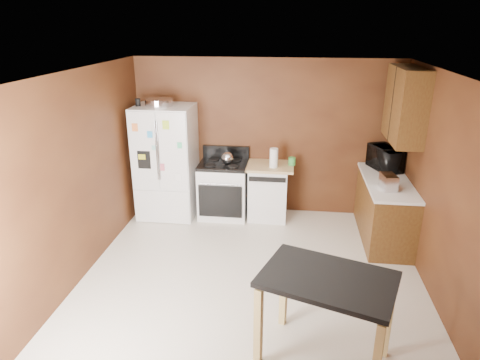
% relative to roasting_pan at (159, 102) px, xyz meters
% --- Properties ---
extents(floor, '(4.50, 4.50, 0.00)m').
position_rel_roasting_pan_xyz_m(floor, '(1.61, -1.86, -1.85)').
color(floor, beige).
rests_on(floor, ground).
extents(ceiling, '(4.50, 4.50, 0.00)m').
position_rel_roasting_pan_xyz_m(ceiling, '(1.61, -1.86, 0.65)').
color(ceiling, white).
rests_on(ceiling, ground).
extents(wall_back, '(4.20, 0.00, 4.20)m').
position_rel_roasting_pan_xyz_m(wall_back, '(1.61, 0.39, -0.60)').
color(wall_back, '#583017').
rests_on(wall_back, ground).
extents(wall_front, '(4.20, 0.00, 4.20)m').
position_rel_roasting_pan_xyz_m(wall_front, '(1.61, -4.11, -0.60)').
color(wall_front, '#583017').
rests_on(wall_front, ground).
extents(wall_left, '(0.00, 4.50, 4.50)m').
position_rel_roasting_pan_xyz_m(wall_left, '(-0.49, -1.86, -0.60)').
color(wall_left, '#583017').
rests_on(wall_left, ground).
extents(wall_right, '(0.00, 4.50, 4.50)m').
position_rel_roasting_pan_xyz_m(wall_right, '(3.71, -1.86, -0.60)').
color(wall_right, '#583017').
rests_on(wall_right, ground).
extents(roasting_pan, '(0.43, 0.43, 0.11)m').
position_rel_roasting_pan_xyz_m(roasting_pan, '(0.00, 0.00, 0.00)').
color(roasting_pan, silver).
rests_on(roasting_pan, refrigerator).
extents(pen_cup, '(0.08, 0.08, 0.12)m').
position_rel_roasting_pan_xyz_m(pen_cup, '(-0.31, -0.07, 0.01)').
color(pen_cup, black).
rests_on(pen_cup, refrigerator).
extents(kettle, '(0.19, 0.19, 0.19)m').
position_rel_roasting_pan_xyz_m(kettle, '(1.04, 0.03, -0.86)').
color(kettle, silver).
rests_on(kettle, gas_range).
extents(paper_towel, '(0.16, 0.16, 0.30)m').
position_rel_roasting_pan_xyz_m(paper_towel, '(1.77, -0.01, -0.81)').
color(paper_towel, white).
rests_on(paper_towel, dishwasher).
extents(green_canister, '(0.15, 0.15, 0.12)m').
position_rel_roasting_pan_xyz_m(green_canister, '(2.05, 0.13, -0.90)').
color(green_canister, green).
rests_on(green_canister, dishwasher).
extents(toaster, '(0.21, 0.30, 0.20)m').
position_rel_roasting_pan_xyz_m(toaster, '(3.33, -0.76, -0.85)').
color(toaster, silver).
rests_on(toaster, right_cabinets).
extents(microwave, '(0.57, 0.67, 0.32)m').
position_rel_roasting_pan_xyz_m(microwave, '(3.44, 0.08, -0.80)').
color(microwave, black).
rests_on(microwave, right_cabinets).
extents(refrigerator, '(0.90, 0.80, 1.80)m').
position_rel_roasting_pan_xyz_m(refrigerator, '(0.06, 0.00, -0.95)').
color(refrigerator, white).
rests_on(refrigerator, ground).
extents(gas_range, '(0.76, 0.68, 1.10)m').
position_rel_roasting_pan_xyz_m(gas_range, '(0.97, 0.06, -1.39)').
color(gas_range, white).
rests_on(gas_range, ground).
extents(dishwasher, '(0.78, 0.63, 0.89)m').
position_rel_roasting_pan_xyz_m(dishwasher, '(1.69, 0.09, -1.40)').
color(dishwasher, white).
rests_on(dishwasher, ground).
extents(right_cabinets, '(0.63, 1.58, 2.45)m').
position_rel_roasting_pan_xyz_m(right_cabinets, '(3.44, -0.38, -0.95)').
color(right_cabinets, brown).
rests_on(right_cabinets, ground).
extents(island, '(1.34, 1.10, 0.91)m').
position_rel_roasting_pan_xyz_m(island, '(2.40, -3.01, -1.09)').
color(island, black).
rests_on(island, ground).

